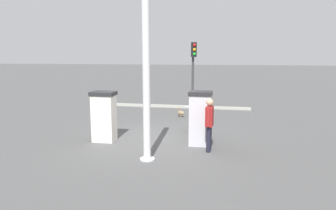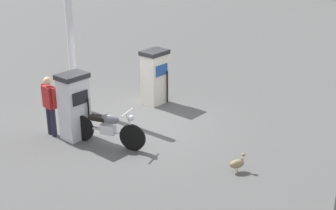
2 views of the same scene
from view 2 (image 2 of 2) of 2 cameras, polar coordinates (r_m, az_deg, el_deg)
ground_plane at (r=12.55m, az=-4.17°, el=-2.30°), size 120.00×120.00×0.00m
fuel_pump_near at (r=11.63m, az=-11.50°, el=-0.11°), size 0.61×0.73×1.69m
fuel_pump_far at (r=13.69m, az=-1.64°, el=3.52°), size 0.64×0.78×1.63m
motorcycle_near_pump at (r=11.23m, az=-7.52°, el=-2.81°), size 2.02×0.75×0.97m
attendant_person at (r=11.89m, az=-14.44°, el=0.28°), size 0.58×0.24×1.56m
wandering_duck at (r=10.20m, az=8.57°, el=-7.14°), size 0.32×0.41×0.43m
canopy_support_pole at (r=13.25m, az=-11.96°, el=8.02°), size 0.40×0.40×4.28m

